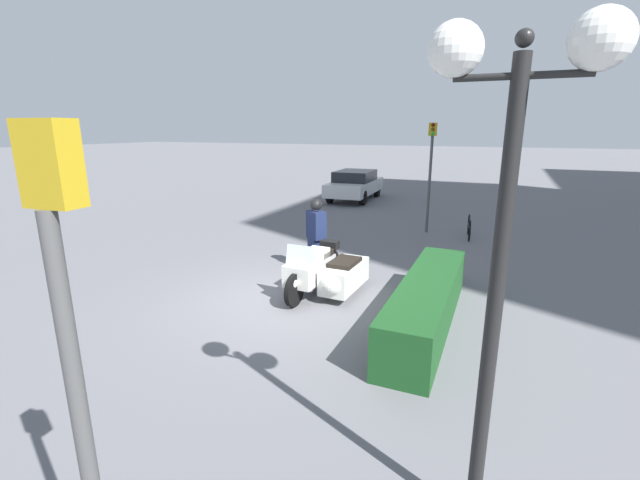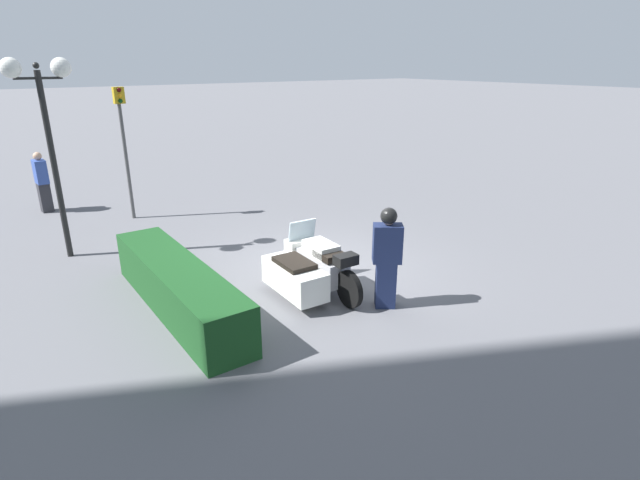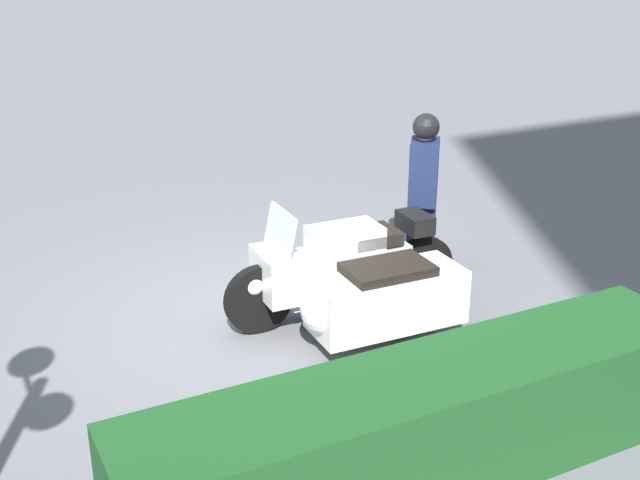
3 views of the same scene
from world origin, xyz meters
name	(u,v)px [view 3 (image 3 of 3)]	position (x,y,z in m)	size (l,w,h in m)	color
ground_plane	(261,316)	(0.00, 0.00, 0.00)	(160.00, 160.00, 0.00)	slate
police_motorcycle	(356,283)	(-0.69, 0.65, 0.47)	(2.41, 1.27, 1.16)	black
officer_rider	(423,191)	(-1.95, -0.17, 0.93)	(0.52, 0.56, 1.76)	#192347
hedge_bush_curbside	(428,425)	(-0.05, 2.76, 0.42)	(4.24, 0.82, 0.83)	#19471E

